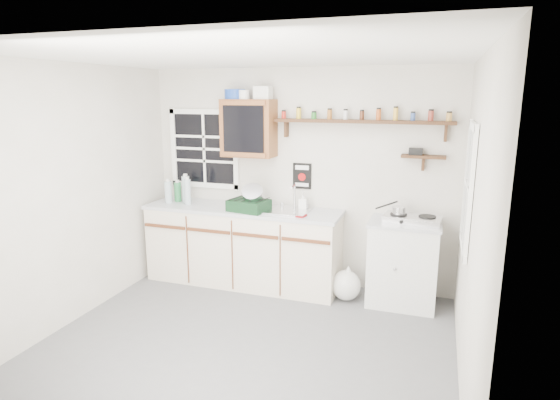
{
  "coord_description": "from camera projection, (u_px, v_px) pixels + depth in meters",
  "views": [
    {
      "loc": [
        1.52,
        -3.54,
        2.2
      ],
      "look_at": [
        0.13,
        0.55,
        1.22
      ],
      "focal_mm": 30.0,
      "sensor_mm": 36.0,
      "label": 1
    }
  ],
  "objects": [
    {
      "name": "room",
      "position": [
        244.0,
        209.0,
        3.96
      ],
      "size": [
        3.64,
        3.24,
        2.54
      ],
      "color": "#59595C",
      "rests_on": "ground"
    },
    {
      "name": "main_cabinet",
      "position": [
        243.0,
        245.0,
        5.51
      ],
      "size": [
        2.31,
        0.63,
        0.92
      ],
      "color": "beige",
      "rests_on": "floor"
    },
    {
      "name": "right_cabinet",
      "position": [
        403.0,
        263.0,
        4.96
      ],
      "size": [
        0.73,
        0.57,
        0.91
      ],
      "color": "silver",
      "rests_on": "floor"
    },
    {
      "name": "sink",
      "position": [
        286.0,
        210.0,
        5.25
      ],
      "size": [
        0.52,
        0.44,
        0.29
      ],
      "color": "silver",
      "rests_on": "main_cabinet"
    },
    {
      "name": "upper_cabinet",
      "position": [
        249.0,
        128.0,
        5.34
      ],
      "size": [
        0.6,
        0.32,
        0.65
      ],
      "color": "brown",
      "rests_on": "wall_back"
    },
    {
      "name": "upper_cabinet_clutter",
      "position": [
        245.0,
        94.0,
        5.26
      ],
      "size": [
        0.55,
        0.24,
        0.14
      ],
      "color": "#183B9C",
      "rests_on": "upper_cabinet"
    },
    {
      "name": "spice_shelf",
      "position": [
        362.0,
        121.0,
        4.98
      ],
      "size": [
        1.91,
        0.18,
        0.35
      ],
      "color": "black",
      "rests_on": "wall_back"
    },
    {
      "name": "secondary_shelf",
      "position": [
        421.0,
        156.0,
        4.87
      ],
      "size": [
        0.45,
        0.16,
        0.24
      ],
      "color": "black",
      "rests_on": "wall_back"
    },
    {
      "name": "warning_sign",
      "position": [
        302.0,
        176.0,
        5.4
      ],
      "size": [
        0.22,
        0.02,
        0.3
      ],
      "color": "black",
      "rests_on": "wall_back"
    },
    {
      "name": "window_back",
      "position": [
        204.0,
        149.0,
        5.73
      ],
      "size": [
        0.93,
        0.03,
        0.98
      ],
      "color": "black",
      "rests_on": "wall_back"
    },
    {
      "name": "window_right",
      "position": [
        469.0,
        187.0,
        3.86
      ],
      "size": [
        0.03,
        0.78,
        1.08
      ],
      "color": "black",
      "rests_on": "wall_back"
    },
    {
      "name": "water_bottles",
      "position": [
        180.0,
        191.0,
        5.64
      ],
      "size": [
        0.35,
        0.19,
        0.35
      ],
      "color": "#A0B4BC",
      "rests_on": "main_cabinet"
    },
    {
      "name": "dish_rack",
      "position": [
        250.0,
        202.0,
        5.24
      ],
      "size": [
        0.47,
        0.39,
        0.32
      ],
      "rotation": [
        0.0,
        0.0,
        -0.19
      ],
      "color": "black",
      "rests_on": "main_cabinet"
    },
    {
      "name": "soap_bottle",
      "position": [
        303.0,
        201.0,
        5.3
      ],
      "size": [
        0.1,
        0.1,
        0.2
      ],
      "primitive_type": "imported",
      "rotation": [
        0.0,
        0.0,
        0.13
      ],
      "color": "silver",
      "rests_on": "main_cabinet"
    },
    {
      "name": "rag",
      "position": [
        299.0,
        216.0,
        5.02
      ],
      "size": [
        0.15,
        0.14,
        0.02
      ],
      "primitive_type": "cube",
      "rotation": [
        0.0,
        0.0,
        -0.18
      ],
      "color": "maroon",
      "rests_on": "main_cabinet"
    },
    {
      "name": "hotplate",
      "position": [
        413.0,
        219.0,
        4.81
      ],
      "size": [
        0.6,
        0.36,
        0.08
      ],
      "rotation": [
        0.0,
        0.0,
        -0.1
      ],
      "color": "silver",
      "rests_on": "right_cabinet"
    },
    {
      "name": "saucepan",
      "position": [
        398.0,
        210.0,
        4.85
      ],
      "size": [
        0.33,
        0.21,
        0.15
      ],
      "rotation": [
        0.0,
        0.0,
        -0.5
      ],
      "color": "silver",
      "rests_on": "hotplate"
    },
    {
      "name": "trash_bag",
      "position": [
        346.0,
        285.0,
        5.08
      ],
      "size": [
        0.37,
        0.33,
        0.42
      ],
      "color": "silver",
      "rests_on": "floor"
    }
  ]
}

